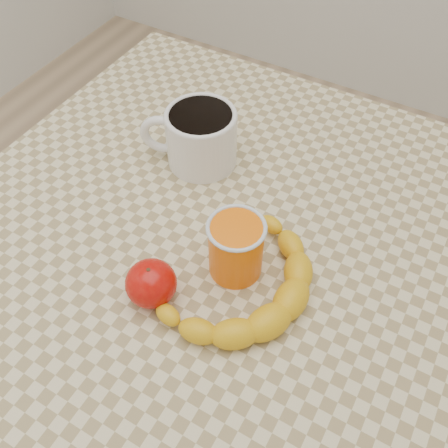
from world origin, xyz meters
The scene contains 6 objects.
ground centered at (0.00, 0.00, 0.00)m, with size 3.00×3.00×0.00m, color tan.
table centered at (0.00, 0.00, 0.66)m, with size 0.80×0.80×0.75m.
coffee_mug centered at (-0.11, 0.11, 0.80)m, with size 0.16×0.14×0.09m.
orange_juice_glass centered at (0.04, -0.04, 0.80)m, with size 0.08×0.08×0.09m.
apple centered at (-0.03, -0.13, 0.78)m, with size 0.09×0.09×0.06m.
banana centered at (0.07, -0.08, 0.77)m, with size 0.27×0.31×0.04m, color yellow, non-canonical shape.
Camera 1 is at (0.22, -0.38, 1.30)m, focal length 40.00 mm.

